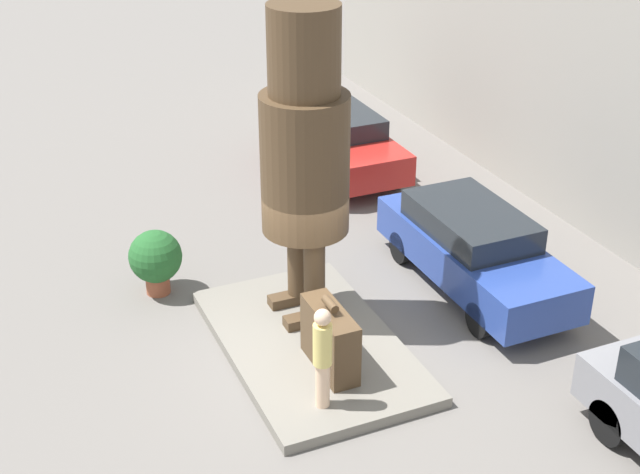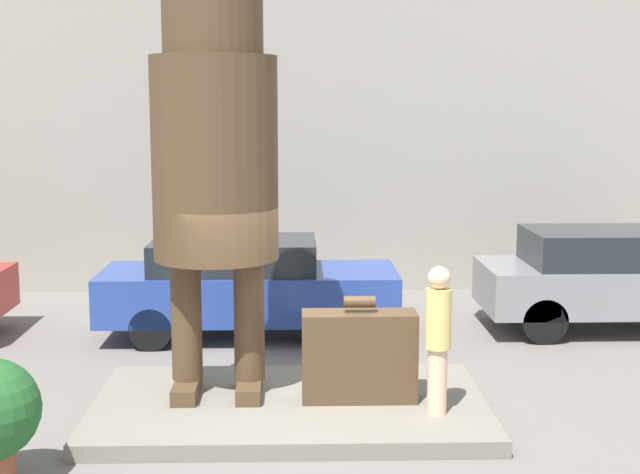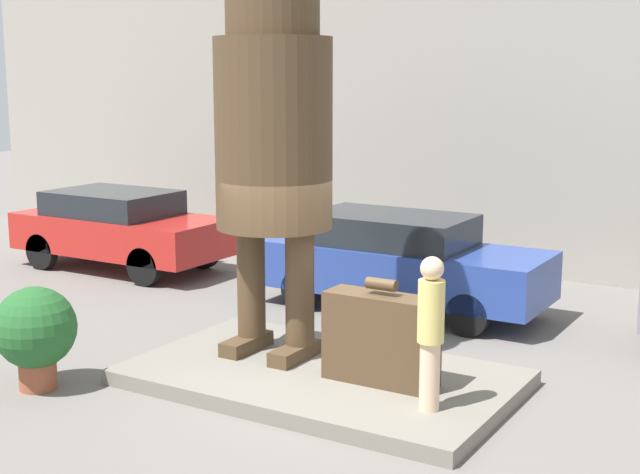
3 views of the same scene
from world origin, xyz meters
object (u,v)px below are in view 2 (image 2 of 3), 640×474
(tourist, at_px, (438,334))
(parked_car_blue, at_px, (246,285))
(giant_suitcase, at_px, (359,356))
(statue_figure, at_px, (214,129))
(parked_car_grey, at_px, (607,277))

(tourist, height_order, parked_car_blue, tourist)
(giant_suitcase, distance_m, tourist, 1.08)
(statue_figure, height_order, parked_car_blue, statue_figure)
(statue_figure, height_order, giant_suitcase, statue_figure)
(parked_car_blue, bearing_deg, tourist, -60.03)
(statue_figure, distance_m, giant_suitcase, 3.20)
(giant_suitcase, bearing_deg, parked_car_blue, 112.92)
(giant_suitcase, bearing_deg, parked_car_grey, 42.09)
(tourist, distance_m, parked_car_blue, 4.85)
(tourist, distance_m, parked_car_grey, 5.67)
(tourist, height_order, parked_car_grey, tourist)
(giant_suitcase, height_order, tourist, tourist)
(giant_suitcase, relative_size, parked_car_grey, 0.33)
(giant_suitcase, height_order, parked_car_blue, parked_car_blue)
(statue_figure, bearing_deg, tourist, -17.44)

